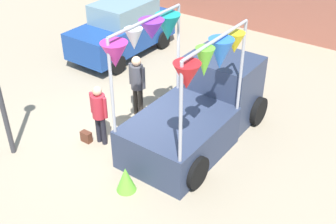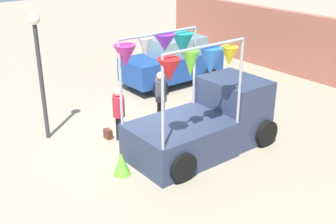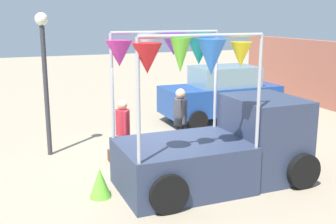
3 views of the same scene
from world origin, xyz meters
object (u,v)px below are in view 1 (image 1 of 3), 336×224
Objects in this scene: person_customer at (99,110)px; vendor_truck at (201,103)px; folded_kite_bundle_lime at (126,179)px; person_vendor at (137,81)px; parked_car at (123,29)px; handbag at (86,137)px.

vendor_truck is at bearing 43.48° from person_customer.
person_vendor is at bearing 124.04° from folded_kite_bundle_lime.
vendor_truck is at bearing -28.65° from parked_car.
parked_car is 5.35m from handbag.
person_customer is 0.91× the size of person_vendor.
person_vendor is 1.99m from handbag.
parked_car reaches higher than person_vendor.
person_vendor is (2.97, -2.83, 0.14)m from parked_car.
person_customer is at bearing 149.45° from folded_kite_bundle_lime.
person_vendor is at bearing -174.28° from vendor_truck.
person_customer is at bearing -87.84° from person_vendor.
person_customer reaches higher than folded_kite_bundle_lime.
handbag is (-0.35, -0.20, -0.83)m from person_customer.
folded_kite_bundle_lime is at bearing -30.55° from person_customer.
vendor_truck is at bearing 85.99° from folded_kite_bundle_lime.
person_customer is at bearing -136.52° from vendor_truck.
handbag is 2.12m from folded_kite_bundle_lime.
person_customer is 1.53m from person_vendor.
parked_car is at bearing 136.41° from person_vendor.
person_vendor is (-1.87, -0.19, 0.13)m from vendor_truck.
vendor_truck reaches higher than folded_kite_bundle_lime.
person_vendor reaches higher than folded_kite_bundle_lime.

